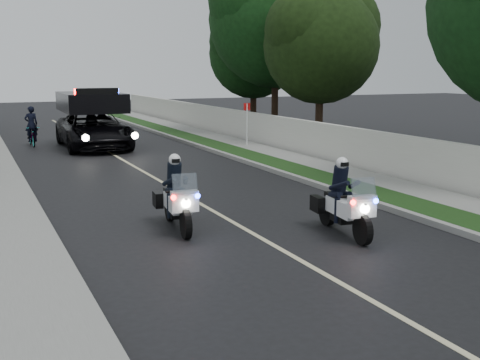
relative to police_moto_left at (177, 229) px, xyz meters
name	(u,v)px	position (x,y,z in m)	size (l,w,h in m)	color
ground	(314,268)	(1.38, -3.65, 0.00)	(120.00, 120.00, 0.00)	black
curb_right	(265,168)	(5.48, 6.35, 0.07)	(0.20, 60.00, 0.15)	gray
grass_verge	(282,166)	(6.18, 6.35, 0.08)	(1.20, 60.00, 0.16)	#193814
sidewalk_right	(312,164)	(7.48, 6.35, 0.08)	(1.40, 60.00, 0.16)	gray
property_wall	(335,145)	(8.48, 6.35, 0.75)	(0.22, 60.00, 1.50)	beige
curb_left	(24,186)	(-2.72, 6.35, 0.07)	(0.20, 60.00, 0.15)	gray
lane_marking	(155,178)	(1.38, 6.35, 0.00)	(0.12, 50.00, 0.01)	#BFB78C
police_moto_left	(177,229)	(0.00, 0.00, 0.00)	(0.70, 2.01, 1.71)	silver
police_moto_right	(343,234)	(3.16, -1.97, 0.00)	(0.70, 2.00, 1.70)	silver
police_suv	(95,148)	(1.09, 14.92, 0.00)	(2.81, 6.07, 2.95)	black
bicycle	(33,146)	(-1.41, 16.91, 0.00)	(0.61, 1.74, 0.91)	black
cyclist	(33,146)	(-1.41, 16.91, 0.00)	(0.60, 0.40, 1.66)	black
sign_post	(247,148)	(7.38, 11.86, 0.00)	(0.33, 0.33, 2.13)	#A31F0B
tree_right_c	(318,145)	(11.04, 11.59, 0.00)	(5.40, 5.40, 9.00)	black
tree_right_d	(274,135)	(11.08, 16.14, 0.00)	(7.10, 7.10, 11.83)	#143C14
tree_right_e	(253,130)	(11.26, 19.15, 0.00)	(5.16, 5.16, 8.61)	#123511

